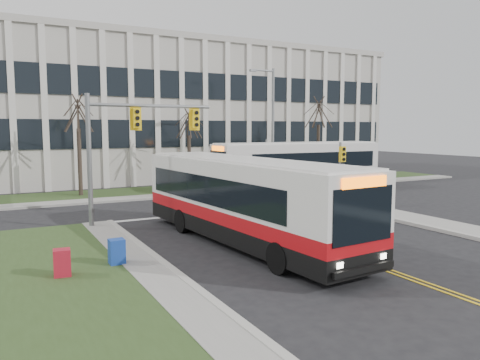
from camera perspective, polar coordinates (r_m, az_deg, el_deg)
name	(u,v)px	position (r m, az deg, el deg)	size (l,w,h in m)	color
ground	(313,244)	(19.19, 8.88, -7.70)	(120.00, 120.00, 0.00)	black
grass_verge	(70,348)	(10.92, -20.02, -18.72)	(5.00, 26.00, 0.12)	#2E441D
sidewalk_west	(203,320)	(11.64, -4.59, -16.68)	(1.20, 26.00, 0.14)	#9E9B93
sidewalk_cross	(243,191)	(34.46, 0.34, -1.29)	(44.00, 1.60, 0.14)	#9E9B93
building_lawn	(226,187)	(36.93, -1.73, -0.80)	(44.00, 5.00, 0.12)	#2E441D
office_building	(173,115)	(47.72, -8.21, 7.88)	(40.00, 16.00, 12.00)	#B4AFA6
mast_arm_signal	(126,136)	(22.72, -13.78, 5.22)	(6.11, 0.38, 6.20)	slate
signal_pole_near	(341,164)	(28.59, 12.22, 1.91)	(0.34, 0.39, 3.80)	slate
signal_pole_far	(267,157)	(35.49, 3.32, 2.87)	(0.34, 0.39, 3.80)	slate
streetlight	(271,121)	(36.55, 3.81, 7.18)	(2.15, 0.25, 9.20)	slate
directory_sign	(199,175)	(35.32, -5.01, 0.67)	(1.50, 0.12, 2.00)	slate
tree_left	(78,115)	(33.28, -19.14, 7.49)	(1.80, 1.80, 7.70)	#42352B
tree_mid	(189,125)	(35.61, -6.26, 6.68)	(1.80, 1.80, 6.82)	#42352B
tree_right	(319,114)	(41.45, 9.58, 7.99)	(1.80, 1.80, 8.25)	#42352B
bus_main	(244,202)	(18.70, 0.48, -2.75)	(2.72, 12.56, 3.35)	silver
bus_cross	(298,167)	(35.39, 7.07, 1.61)	(2.86, 13.19, 3.52)	silver
newspaper_box_blue	(117,253)	(16.30, -14.78, -8.62)	(0.50, 0.45, 0.95)	#163A9B
newspaper_box_red	(62,265)	(15.50, -20.86, -9.60)	(0.50, 0.45, 0.95)	#A71527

